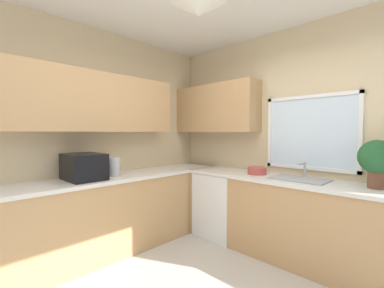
{
  "coord_description": "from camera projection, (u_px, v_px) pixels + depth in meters",
  "views": [
    {
      "loc": [
        1.24,
        -1.33,
        1.44
      ],
      "look_at": [
        -0.59,
        0.53,
        1.32
      ],
      "focal_mm": 23.61,
      "sensor_mm": 36.0,
      "label": 1
    }
  ],
  "objects": [
    {
      "name": "dishwasher",
      "position": [
        222.0,
        204.0,
        3.54
      ],
      "size": [
        0.6,
        0.6,
        0.87
      ],
      "primitive_type": "cube",
      "color": "white",
      "rests_on": "ground_plane"
    },
    {
      "name": "room_shell",
      "position": [
        176.0,
        90.0,
        2.75
      ],
      "size": [
        3.88,
        3.74,
        2.81
      ],
      "color": "beige",
      "rests_on": "ground_plane"
    },
    {
      "name": "potted_plant",
      "position": [
        377.0,
        159.0,
        2.35
      ],
      "size": [
        0.32,
        0.32,
        0.46
      ],
      "color": "brown",
      "rests_on": "counter_run_back"
    },
    {
      "name": "counter_run_left",
      "position": [
        100.0,
        216.0,
        2.96
      ],
      "size": [
        0.65,
        3.35,
        0.92
      ],
      "color": "tan",
      "rests_on": "ground_plane"
    },
    {
      "name": "counter_run_back",
      "position": [
        305.0,
        222.0,
        2.78
      ],
      "size": [
        2.97,
        0.65,
        0.92
      ],
      "color": "tan",
      "rests_on": "ground_plane"
    },
    {
      "name": "microwave",
      "position": [
        84.0,
        167.0,
        2.8
      ],
      "size": [
        0.48,
        0.36,
        0.29
      ],
      "primitive_type": "cube",
      "color": "black",
      "rests_on": "counter_run_left"
    },
    {
      "name": "bowl",
      "position": [
        257.0,
        171.0,
        3.17
      ],
      "size": [
        0.23,
        0.23,
        0.09
      ],
      "primitive_type": "cylinder",
      "color": "#B74C42",
      "rests_on": "counter_run_back"
    },
    {
      "name": "kettle",
      "position": [
        114.0,
        167.0,
        3.04
      ],
      "size": [
        0.15,
        0.15,
        0.23
      ],
      "primitive_type": "cylinder",
      "color": "#B7B7BC",
      "rests_on": "counter_run_left"
    },
    {
      "name": "sink_assembly",
      "position": [
        300.0,
        179.0,
        2.81
      ],
      "size": [
        0.59,
        0.4,
        0.19
      ],
      "color": "#9EA0A5",
      "rests_on": "counter_run_back"
    }
  ]
}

